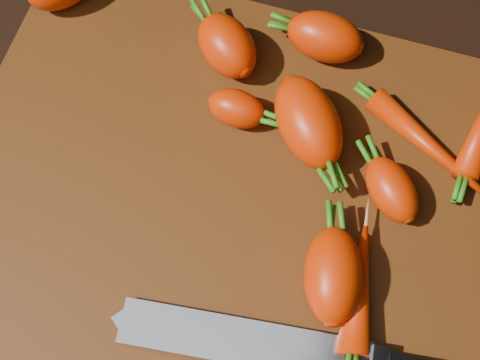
# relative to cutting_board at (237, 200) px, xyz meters

# --- Properties ---
(ground) EXTENTS (2.00, 2.00, 0.01)m
(ground) POSITION_rel_cutting_board_xyz_m (0.00, 0.00, -0.01)
(ground) COLOR black
(cutting_board) EXTENTS (0.50, 0.40, 0.01)m
(cutting_board) POSITION_rel_cutting_board_xyz_m (0.00, 0.00, 0.00)
(cutting_board) COLOR #592C0E
(cutting_board) RESTS_ON ground
(carrot_1) EXTENTS (0.08, 0.08, 0.05)m
(carrot_1) POSITION_rel_cutting_board_xyz_m (-0.05, 0.13, 0.03)
(carrot_1) COLOR red
(carrot_1) RESTS_ON cutting_board
(carrot_2) EXTENTS (0.10, 0.10, 0.05)m
(carrot_2) POSITION_rel_cutting_board_xyz_m (0.04, 0.08, 0.03)
(carrot_2) COLOR red
(carrot_2) RESTS_ON cutting_board
(carrot_3) EXTENTS (0.06, 0.09, 0.05)m
(carrot_3) POSITION_rel_cutting_board_xyz_m (0.09, -0.05, 0.03)
(carrot_3) COLOR red
(carrot_3) RESTS_ON cutting_board
(carrot_4) EXTENTS (0.07, 0.05, 0.04)m
(carrot_4) POSITION_rel_cutting_board_xyz_m (0.03, 0.17, 0.03)
(carrot_4) COLOR red
(carrot_4) RESTS_ON cutting_board
(carrot_5) EXTENTS (0.05, 0.04, 0.03)m
(carrot_5) POSITION_rel_cutting_board_xyz_m (-0.02, 0.07, 0.02)
(carrot_5) COLOR red
(carrot_5) RESTS_ON cutting_board
(carrot_6) EXTENTS (0.07, 0.07, 0.04)m
(carrot_6) POSITION_rel_cutting_board_xyz_m (0.12, 0.04, 0.02)
(carrot_6) COLOR red
(carrot_6) RESTS_ON cutting_board
(carrot_8) EXTENTS (0.13, 0.09, 0.02)m
(carrot_8) POSITION_rel_cutting_board_xyz_m (0.15, 0.09, 0.02)
(carrot_8) COLOR red
(carrot_8) RESTS_ON cutting_board
(carrot_9) EXTENTS (0.04, 0.11, 0.03)m
(carrot_9) POSITION_rel_cutting_board_xyz_m (0.12, -0.05, 0.02)
(carrot_9) COLOR red
(carrot_9) RESTS_ON cutting_board
(knife) EXTENTS (0.33, 0.07, 0.02)m
(knife) POSITION_rel_cutting_board_xyz_m (0.06, -0.11, 0.01)
(knife) COLOR gray
(knife) RESTS_ON cutting_board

